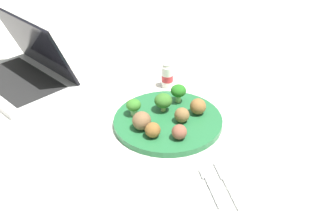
% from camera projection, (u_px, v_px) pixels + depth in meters
% --- Properties ---
extents(ground_plane, '(4.00, 4.00, 0.00)m').
position_uv_depth(ground_plane, '(168.00, 124.00, 1.04)').
color(ground_plane, silver).
extents(plate, '(0.28, 0.28, 0.02)m').
position_uv_depth(plate, '(168.00, 121.00, 1.04)').
color(plate, '#236638').
rests_on(plate, ground_plane).
extents(broccoli_floret_far_rim, '(0.05, 0.05, 0.05)m').
position_uv_depth(broccoli_floret_far_rim, '(163.00, 101.00, 1.05)').
color(broccoli_floret_far_rim, '#A7C16C').
rests_on(broccoli_floret_far_rim, plate).
extents(broccoli_floret_near_rim, '(0.04, 0.04, 0.04)m').
position_uv_depth(broccoli_floret_near_rim, '(134.00, 106.00, 1.03)').
color(broccoli_floret_near_rim, '#93C17E').
rests_on(broccoli_floret_near_rim, plate).
extents(broccoli_floret_back_right, '(0.04, 0.04, 0.05)m').
position_uv_depth(broccoli_floret_back_right, '(178.00, 91.00, 1.08)').
color(broccoli_floret_back_right, '#95CF79').
rests_on(broccoli_floret_back_right, plate).
extents(meatball_mid_right, '(0.04, 0.04, 0.04)m').
position_uv_depth(meatball_mid_right, '(153.00, 130.00, 0.96)').
color(meatball_mid_right, brown).
rests_on(meatball_mid_right, plate).
extents(meatball_mid_left, '(0.04, 0.04, 0.04)m').
position_uv_depth(meatball_mid_left, '(197.00, 105.00, 1.05)').
color(meatball_mid_left, brown).
rests_on(meatball_mid_left, plate).
extents(meatball_front_right, '(0.04, 0.04, 0.04)m').
position_uv_depth(meatball_front_right, '(182.00, 115.00, 1.01)').
color(meatball_front_right, brown).
rests_on(meatball_front_right, plate).
extents(meatball_near_rim, '(0.04, 0.04, 0.04)m').
position_uv_depth(meatball_near_rim, '(178.00, 132.00, 0.95)').
color(meatball_near_rim, brown).
rests_on(meatball_near_rim, plate).
extents(meatball_front_left, '(0.05, 0.05, 0.05)m').
position_uv_depth(meatball_front_left, '(142.00, 121.00, 0.98)').
color(meatball_front_left, brown).
rests_on(meatball_front_left, plate).
extents(napkin, '(0.18, 0.13, 0.01)m').
position_uv_depth(napkin, '(220.00, 187.00, 0.84)').
color(napkin, white).
rests_on(napkin, ground_plane).
extents(fork, '(0.12, 0.03, 0.01)m').
position_uv_depth(fork, '(211.00, 184.00, 0.84)').
color(fork, silver).
rests_on(fork, napkin).
extents(knife, '(0.15, 0.03, 0.01)m').
position_uv_depth(knife, '(227.00, 182.00, 0.85)').
color(knife, white).
rests_on(knife, napkin).
extents(yogurt_bottle, '(0.03, 0.03, 0.08)m').
position_uv_depth(yogurt_bottle, '(167.00, 76.00, 1.18)').
color(yogurt_bottle, white).
rests_on(yogurt_bottle, ground_plane).
extents(laptop, '(0.39, 0.35, 0.20)m').
position_uv_depth(laptop, '(24.00, 71.00, 1.20)').
color(laptop, '#BDBDBD').
rests_on(laptop, ground_plane).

